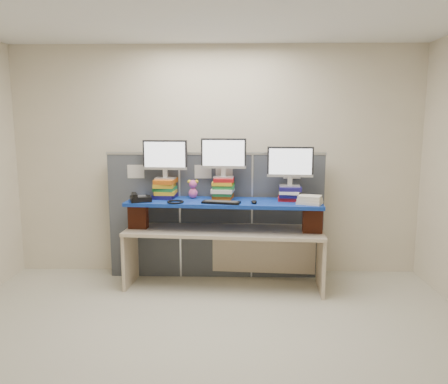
{
  "coord_description": "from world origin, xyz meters",
  "views": [
    {
      "loc": [
        0.22,
        -3.37,
        1.88
      ],
      "look_at": [
        0.1,
        1.45,
        1.11
      ],
      "focal_mm": 35.0,
      "sensor_mm": 36.0,
      "label": 1
    }
  ],
  "objects_px": {
    "monitor_right": "(290,164)",
    "desk_phone": "(140,198)",
    "monitor_center": "(224,156)",
    "blue_board": "(224,202)",
    "desk": "(224,241)",
    "monitor_left": "(165,157)",
    "keyboard": "(221,202)"
  },
  "relations": [
    {
      "from": "blue_board",
      "to": "desk_phone",
      "type": "xyz_separation_m",
      "value": [
        -0.94,
        -0.06,
        0.06
      ]
    },
    {
      "from": "monitor_center",
      "to": "monitor_right",
      "type": "bearing_deg",
      "value": -0.0
    },
    {
      "from": "monitor_center",
      "to": "desk_phone",
      "type": "relative_size",
      "value": 1.87
    },
    {
      "from": "desk",
      "to": "monitor_right",
      "type": "height_order",
      "value": "monitor_right"
    },
    {
      "from": "monitor_center",
      "to": "desk_phone",
      "type": "bearing_deg",
      "value": -164.24
    },
    {
      "from": "desk",
      "to": "monitor_center",
      "type": "distance_m",
      "value": 0.97
    },
    {
      "from": "blue_board",
      "to": "monitor_right",
      "type": "height_order",
      "value": "monitor_right"
    },
    {
      "from": "monitor_left",
      "to": "keyboard",
      "type": "bearing_deg",
      "value": -22.69
    },
    {
      "from": "desk",
      "to": "monitor_center",
      "type": "relative_size",
      "value": 4.41
    },
    {
      "from": "blue_board",
      "to": "keyboard",
      "type": "bearing_deg",
      "value": -94.62
    },
    {
      "from": "desk_phone",
      "to": "monitor_center",
      "type": "bearing_deg",
      "value": -7.23
    },
    {
      "from": "desk",
      "to": "desk_phone",
      "type": "relative_size",
      "value": 8.24
    },
    {
      "from": "blue_board",
      "to": "desk_phone",
      "type": "distance_m",
      "value": 0.94
    },
    {
      "from": "monitor_center",
      "to": "keyboard",
      "type": "bearing_deg",
      "value": -89.24
    },
    {
      "from": "desk",
      "to": "keyboard",
      "type": "distance_m",
      "value": 0.51
    },
    {
      "from": "monitor_right",
      "to": "blue_board",
      "type": "bearing_deg",
      "value": -170.83
    },
    {
      "from": "keyboard",
      "to": "desk",
      "type": "bearing_deg",
      "value": 92.27
    },
    {
      "from": "desk",
      "to": "monitor_right",
      "type": "relative_size",
      "value": 4.41
    },
    {
      "from": "monitor_center",
      "to": "keyboard",
      "type": "relative_size",
      "value": 1.19
    },
    {
      "from": "desk",
      "to": "monitor_left",
      "type": "xyz_separation_m",
      "value": [
        -0.68,
        0.17,
        0.94
      ]
    },
    {
      "from": "desk",
      "to": "monitor_left",
      "type": "relative_size",
      "value": 4.41
    },
    {
      "from": "desk",
      "to": "blue_board",
      "type": "height_order",
      "value": "blue_board"
    },
    {
      "from": "blue_board",
      "to": "monitor_left",
      "type": "xyz_separation_m",
      "value": [
        -0.68,
        0.17,
        0.5
      ]
    },
    {
      "from": "keyboard",
      "to": "desk_phone",
      "type": "distance_m",
      "value": 0.91
    },
    {
      "from": "blue_board",
      "to": "monitor_center",
      "type": "distance_m",
      "value": 0.53
    },
    {
      "from": "blue_board",
      "to": "monitor_right",
      "type": "distance_m",
      "value": 0.86
    },
    {
      "from": "monitor_right",
      "to": "desk_phone",
      "type": "height_order",
      "value": "monitor_right"
    },
    {
      "from": "blue_board",
      "to": "monitor_center",
      "type": "xyz_separation_m",
      "value": [
        -0.01,
        0.12,
        0.52
      ]
    },
    {
      "from": "desk",
      "to": "desk_phone",
      "type": "height_order",
      "value": "desk_phone"
    },
    {
      "from": "blue_board",
      "to": "desk",
      "type": "bearing_deg",
      "value": -89.05
    },
    {
      "from": "desk",
      "to": "monitor_right",
      "type": "bearing_deg",
      "value": 9.17
    },
    {
      "from": "blue_board",
      "to": "monitor_right",
      "type": "xyz_separation_m",
      "value": [
        0.74,
        0.06,
        0.43
      ]
    }
  ]
}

